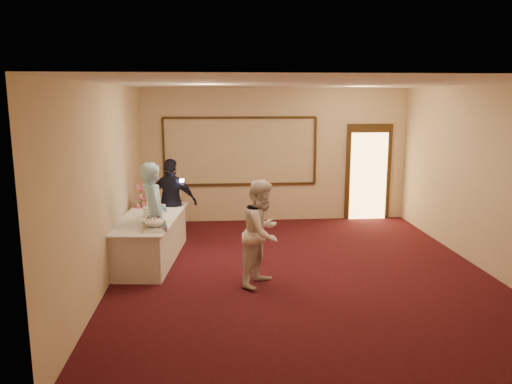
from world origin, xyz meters
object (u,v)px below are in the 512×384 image
pavlova_tray (154,224)px  guest (172,202)px  plate_stack_b (161,209)px  tart (155,220)px  plate_stack_a (149,212)px  woman (262,233)px  man (154,217)px  cupcake_stand (141,198)px  buffet_table (150,238)px

pavlova_tray → guest: (0.13, 1.73, -0.02)m
plate_stack_b → tart: plate_stack_b is taller
plate_stack_a → woman: (1.84, -1.33, -0.04)m
man → guest: 1.41m
cupcake_stand → plate_stack_a: size_ratio=2.53×
woman → man: bearing=96.3°
pavlova_tray → woman: (1.65, -0.48, -0.05)m
pavlova_tray → cupcake_stand: 1.69m
plate_stack_a → guest: size_ratio=0.11×
pavlova_tray → man: man is taller
pavlova_tray → man: (-0.04, 0.33, 0.04)m
buffet_table → guest: (0.32, 0.91, 0.44)m
cupcake_stand → guest: 0.58m
cupcake_stand → pavlova_tray: bearing=-75.4°
buffet_table → woman: woman is taller
plate_stack_a → guest: bearing=69.6°
pavlova_tray → cupcake_stand: bearing=104.6°
tart → plate_stack_a: bearing=111.6°
plate_stack_b → man: (-0.03, -0.75, 0.04)m
buffet_table → woman: (1.83, -1.31, 0.42)m
pavlova_tray → guest: guest is taller
man → guest: size_ratio=1.07×
pavlova_tray → plate_stack_b: (-0.01, 1.08, -0.01)m
buffet_table → pavlova_tray: pavlova_tray is taller
cupcake_stand → woman: bearing=-45.5°
tart → guest: (0.17, 1.28, 0.03)m
plate_stack_a → woman: bearing=-35.8°
buffet_table → woman: 2.29m
pavlova_tray → cupcake_stand: cupcake_stand is taller
pavlova_tray → tart: size_ratio=1.81×
plate_stack_b → woman: bearing=-43.2°
woman → plate_stack_b: bearing=78.8°
cupcake_stand → guest: bearing=9.8°
man → plate_stack_b: bearing=-19.6°
guest → plate_stack_a: bearing=84.1°
cupcake_stand → plate_stack_a: bearing=-73.5°
buffet_table → tart: size_ratio=8.77×
plate_stack_b → guest: guest is taller
pavlova_tray → plate_stack_b: 1.08m
guest → woman: bearing=138.9°
plate_stack_b → guest: 0.67m
pavlova_tray → plate_stack_b: size_ratio=3.01×
plate_stack_b → tart: (-0.03, -0.63, -0.05)m
cupcake_stand → tart: (0.39, -1.18, -0.14)m
plate_stack_b → cupcake_stand: bearing=127.0°
buffet_table → plate_stack_a: 0.46m
buffet_table → plate_stack_b: size_ratio=14.54×
cupcake_stand → buffet_table: bearing=-73.4°
buffet_table → plate_stack_a: bearing=111.1°
plate_stack_a → guest: 0.94m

